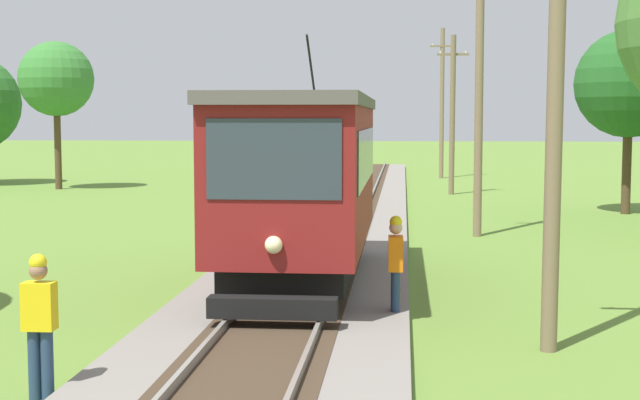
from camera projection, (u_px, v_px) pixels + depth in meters
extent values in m
cube|color=maroon|center=(303.00, 174.00, 17.88)|extent=(2.50, 8.00, 2.60)
cube|color=#56514C|center=(303.00, 102.00, 17.76)|extent=(2.60, 8.32, 0.22)
cube|color=black|center=(303.00, 253.00, 18.03)|extent=(2.10, 7.04, 0.44)
cube|color=#2D3842|center=(274.00, 159.00, 13.86)|extent=(2.10, 0.03, 1.25)
cube|color=#2D3842|center=(367.00, 156.00, 17.74)|extent=(0.02, 6.72, 1.04)
sphere|color=#F4EAB2|center=(274.00, 245.00, 13.93)|extent=(0.28, 0.28, 0.28)
cylinder|color=black|center=(311.00, 65.00, 19.27)|extent=(0.05, 1.67, 1.19)
cube|color=black|center=(273.00, 307.00, 13.88)|extent=(2.00, 0.36, 0.32)
cylinder|color=black|center=(289.00, 272.00, 15.81)|extent=(1.54, 0.80, 0.80)
cylinder|color=black|center=(314.00, 238.00, 20.25)|extent=(1.54, 0.80, 0.80)
cylinder|color=#7A664C|center=(555.00, 85.00, 12.80)|extent=(0.24, 0.41, 7.73)
cylinder|color=#7A664C|center=(479.00, 96.00, 25.83)|extent=(0.24, 0.46, 8.03)
cylinder|color=#7A664C|center=(452.00, 115.00, 39.88)|extent=(0.24, 0.53, 7.02)
cube|color=#7A664C|center=(453.00, 54.00, 39.64)|extent=(1.40, 0.10, 0.10)
cylinder|color=silver|center=(441.00, 52.00, 39.68)|extent=(0.08, 0.08, 0.10)
cylinder|color=silver|center=(466.00, 52.00, 39.58)|extent=(0.08, 0.08, 0.10)
cylinder|color=#7A664C|center=(442.00, 103.00, 50.91)|extent=(0.24, 0.45, 8.42)
cube|color=#7A664C|center=(443.00, 46.00, 50.62)|extent=(1.40, 0.10, 0.10)
cylinder|color=silver|center=(433.00, 44.00, 50.66)|extent=(0.08, 0.08, 0.10)
cylinder|color=silver|center=(453.00, 44.00, 50.56)|extent=(0.08, 0.08, 0.10)
cylinder|color=navy|center=(34.00, 365.00, 10.92)|extent=(0.15, 0.15, 0.86)
cylinder|color=navy|center=(47.00, 365.00, 10.91)|extent=(0.15, 0.15, 0.86)
cube|color=yellow|center=(39.00, 306.00, 10.85)|extent=(0.38, 0.25, 0.58)
sphere|color=#936B51|center=(38.00, 271.00, 10.81)|extent=(0.22, 0.22, 0.22)
sphere|color=yellow|center=(38.00, 262.00, 10.80)|extent=(0.21, 0.21, 0.21)
cylinder|color=navy|center=(395.00, 297.00, 15.05)|extent=(0.15, 0.15, 0.86)
cylinder|color=navy|center=(395.00, 295.00, 15.21)|extent=(0.15, 0.15, 0.86)
cube|color=orange|center=(396.00, 253.00, 15.07)|extent=(0.25, 0.39, 0.58)
sphere|color=tan|center=(396.00, 228.00, 15.03)|extent=(0.22, 0.22, 0.22)
sphere|color=yellow|center=(396.00, 222.00, 15.02)|extent=(0.21, 0.21, 0.21)
cylinder|color=#4C3823|center=(627.00, 169.00, 31.98)|extent=(0.32, 0.32, 3.18)
sphere|color=#235B23|center=(629.00, 84.00, 31.71)|extent=(3.80, 3.80, 3.80)
cylinder|color=#4C3823|center=(58.00, 148.00, 43.14)|extent=(0.32, 0.32, 3.91)
sphere|color=#387A33|center=(56.00, 79.00, 42.84)|extent=(3.55, 3.55, 3.55)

